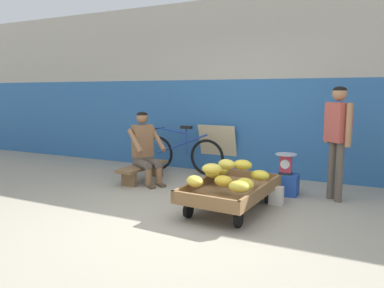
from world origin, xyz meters
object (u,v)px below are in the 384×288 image
Objects in this scene: sign_board at (218,149)px; weighing_scale at (286,163)px; low_bench at (143,169)px; plastic_crate at (285,184)px; customer_adult at (338,130)px; banana_cart at (231,191)px; shopping_bag at (276,196)px; bicycle_near_left at (181,153)px; vendor_seated at (145,148)px.

weighing_scale is at bearing -34.71° from sign_board.
low_bench is 3.07× the size of plastic_crate.
weighing_scale is 0.20× the size of customer_adult.
sign_board reaches higher than banana_cart.
sign_board is 2.11m from shopping_bag.
sign_board is 2.36m from customer_adult.
bicycle_near_left is (-2.02, 0.66, -0.10)m from weighing_scale.
banana_cart is at bearing -114.64° from weighing_scale.
plastic_crate is (2.20, 0.25, -0.42)m from vendor_seated.
sign_board is at bearing 155.19° from customer_adult.
plastic_crate is at bearing 90.00° from weighing_scale.
banana_cart is 1.35× the size of low_bench.
plastic_crate is 0.30m from weighing_scale.
shopping_bag is at bearing -90.19° from plastic_crate.
banana_cart is 4.15× the size of plastic_crate.
banana_cart is at bearing -23.69° from low_bench.
plastic_crate is 0.24× the size of customer_adult.
customer_adult is (2.94, 0.22, 0.75)m from low_bench.
vendor_seated is 3.17× the size of plastic_crate.
vendor_seated reaches higher than low_bench.
sign_board reaches higher than bicycle_near_left.
vendor_seated reaches higher than weighing_scale.
customer_adult reaches higher than weighing_scale.
plastic_crate is at bearing -18.15° from bicycle_near_left.
plastic_crate is at bearing -34.68° from sign_board.
shopping_bag is (-0.66, -0.55, -0.83)m from customer_adult.
customer_adult is at bearing 42.45° from banana_cart.
banana_cart is 2.22m from sign_board.
weighing_scale is 0.34× the size of sign_board.
bicycle_near_left reaches higher than weighing_scale.
low_bench is 2.30m from weighing_scale.
banana_cart is at bearing -63.93° from sign_board.
banana_cart is 0.90× the size of bicycle_near_left.
low_bench is 0.91m from bicycle_near_left.
bicycle_near_left is 1.09× the size of customer_adult.
shopping_bag is (-0.00, -0.53, -0.33)m from weighing_scale.
low_bench is at bearing 156.31° from banana_cart.
sign_board is at bearing 145.32° from plastic_crate.
vendor_seated is 4.75× the size of shopping_bag.
sign_board is (-1.43, 0.99, 0.28)m from plastic_crate.
low_bench reaches higher than shopping_bag.
weighing_scale is (0.46, 1.00, 0.21)m from banana_cart.
bicycle_near_left reaches higher than banana_cart.
low_bench is at bearing -106.98° from bicycle_near_left.
customer_adult is at bearing 2.14° from weighing_scale.
customer_adult reaches higher than banana_cart.
customer_adult is (2.68, -0.64, 0.60)m from bicycle_near_left.
banana_cart is 4.98× the size of weighing_scale.
customer_adult is (0.66, 0.02, 0.80)m from plastic_crate.
banana_cart reaches higher than low_bench.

